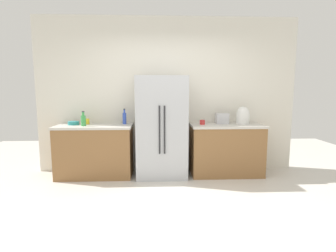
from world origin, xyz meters
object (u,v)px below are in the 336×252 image
object	(u,v)px
toaster	(222,118)
bottle_a	(83,120)
cup_a	(87,121)
refrigerator	(162,127)
bottle_b	(124,118)
bowl_a	(74,123)
rice_cooker	(243,116)
cup_b	(202,122)

from	to	relation	value
toaster	bottle_a	world-z (taller)	bottle_a
bottle_a	cup_a	size ratio (longest dim) A/B	2.55
refrigerator	bottle_b	distance (m)	0.69
cup_a	bottle_a	bearing A→B (deg)	-91.20
toaster	bowl_a	size ratio (longest dim) A/B	1.16
toaster	bottle_b	distance (m)	1.73
refrigerator	rice_cooker	xyz separation A→B (m)	(1.44, 0.07, 0.18)
bottle_b	toaster	bearing A→B (deg)	-0.78
bottle_a	bowl_a	size ratio (longest dim) A/B	1.31
bottle_b	cup_b	distance (m)	1.37
toaster	cup_a	distance (m)	2.38
bottle_a	bowl_a	bearing A→B (deg)	144.70
bottle_a	bottle_b	distance (m)	0.69
bottle_a	cup_b	world-z (taller)	bottle_a
cup_b	rice_cooker	bearing A→B (deg)	2.71
toaster	bottle_a	distance (m)	2.40
bottle_a	bottle_b	bearing A→B (deg)	17.67
cup_a	toaster	bearing A→B (deg)	-0.64
toaster	bowl_a	world-z (taller)	toaster
bottle_b	cup_a	size ratio (longest dim) A/B	2.80
refrigerator	bottle_b	size ratio (longest dim) A/B	6.35
bottle_a	bowl_a	world-z (taller)	bottle_a
rice_cooker	bottle_a	world-z (taller)	rice_cooker
cup_b	bowl_a	bearing A→B (deg)	178.31
refrigerator	bottle_b	world-z (taller)	refrigerator
toaster	cup_a	world-z (taller)	toaster
rice_cooker	toaster	bearing A→B (deg)	169.37
rice_cooker	cup_b	size ratio (longest dim) A/B	3.38
toaster	bottle_a	size ratio (longest dim) A/B	0.89
refrigerator	cup_a	size ratio (longest dim) A/B	17.76
toaster	cup_b	bearing A→B (deg)	-164.61
bottle_b	bowl_a	world-z (taller)	bottle_b
bottle_a	bowl_a	xyz separation A→B (m)	(-0.21, 0.15, -0.07)
bottle_b	rice_cooker	bearing A→B (deg)	-2.48
bottle_a	cup_b	size ratio (longest dim) A/B	2.72
cup_a	bowl_a	world-z (taller)	cup_a
toaster	rice_cooker	distance (m)	0.37
rice_cooker	cup_b	world-z (taller)	rice_cooker
refrigerator	bottle_a	size ratio (longest dim) A/B	6.96
rice_cooker	bottle_b	xyz separation A→B (m)	(-2.09, 0.09, -0.04)
toaster	cup_a	bearing A→B (deg)	179.36
toaster	rice_cooker	xyz separation A→B (m)	(0.36, -0.07, 0.06)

